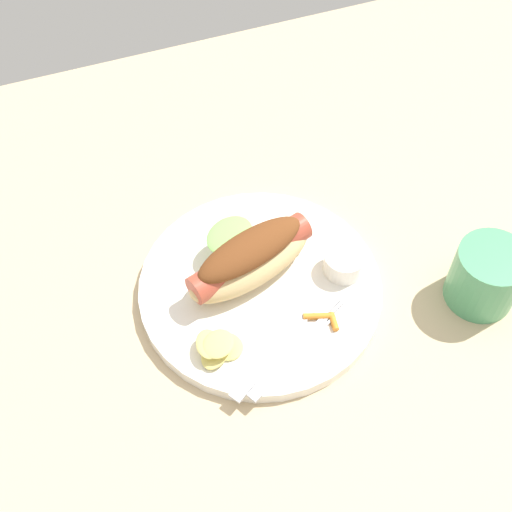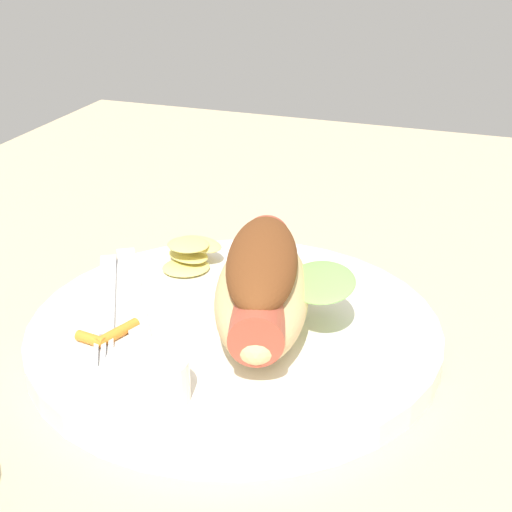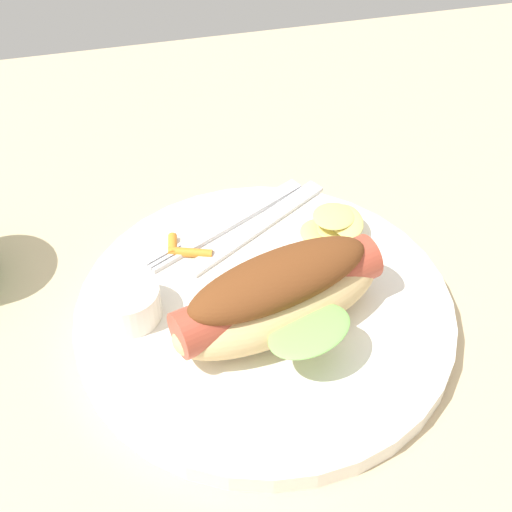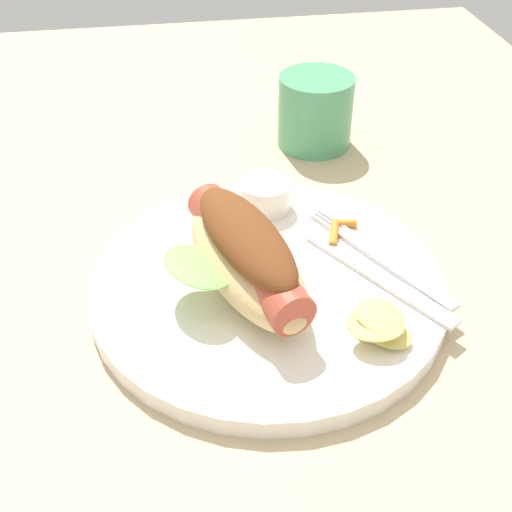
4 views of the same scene
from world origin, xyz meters
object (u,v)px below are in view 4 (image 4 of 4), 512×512
Objects in this scene: fork at (382,259)px; hot_dog at (245,254)px; drinking_cup at (315,111)px; sauce_ramekin at (265,195)px; carrot_garnish at (338,229)px; knife at (378,276)px; chips_pile at (378,324)px; plate at (268,286)px.

hot_dog is at bearing 67.58° from fork.
sauce_ramekin is at bearing 150.25° from drinking_cup.
drinking_cup is (18.21, -2.26, 1.80)cm from carrot_garnish.
drinking_cup reaches higher than fork.
drinking_cup reaches higher than carrot_garnish.
sauce_ramekin is at bearing 13.14° from fork.
knife is 6.15cm from chips_pile.
chips_pile is at bearing 178.00° from carrot_garnish.
chips_pile is at bearing -163.36° from sauce_ramekin.
hot_dog is 11.55cm from fork.
chips_pile is at bearing 174.92° from drinking_cup.
plate is 24.93cm from drinking_cup.
sauce_ramekin is 0.33× the size of fork.
hot_dog reaches higher than plate.
hot_dog is 4.92× the size of carrot_garnish.
sauce_ramekin is at bearing -0.11° from knife.
carrot_garnish is at bearing -74.86° from hot_dog.
fork is (1.13, -11.15, -2.80)cm from hot_dog.
sauce_ramekin is 17.47cm from chips_pile.
carrot_garnish is (6.19, 1.51, 0.18)cm from knife.
hot_dog is at bearing 106.65° from plate.
carrot_garnish is at bearing -131.31° from sauce_ramekin.
hot_dog is at bearing 155.15° from drinking_cup.
knife is 1.87× the size of drinking_cup.
sauce_ramekin reaches higher than carrot_garnish.
carrot_garnish is at bearing 2.34° from fork.
knife is 24.49cm from drinking_cup.
carrot_garnish is (-4.76, -5.42, -0.96)cm from sauce_ramekin.
plate is 1.62× the size of hot_dog.
hot_dog is 3.64× the size of sauce_ramekin.
plate is 9.91cm from sauce_ramekin.
drinking_cup reaches higher than plate.
carrot_garnish is 0.44× the size of drinking_cup.
sauce_ramekin is 1.35× the size of carrot_garnish.
knife is 6.38cm from carrot_garnish.
drinking_cup reaches higher than knife.
knife reaches higher than plate.
plate is 4.24cm from hot_dog.
hot_dog reaches higher than chips_pile.
sauce_ramekin is at bearing 48.69° from carrot_garnish.
plate is 1.90× the size of knife.
drinking_cup reaches higher than chips_pile.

